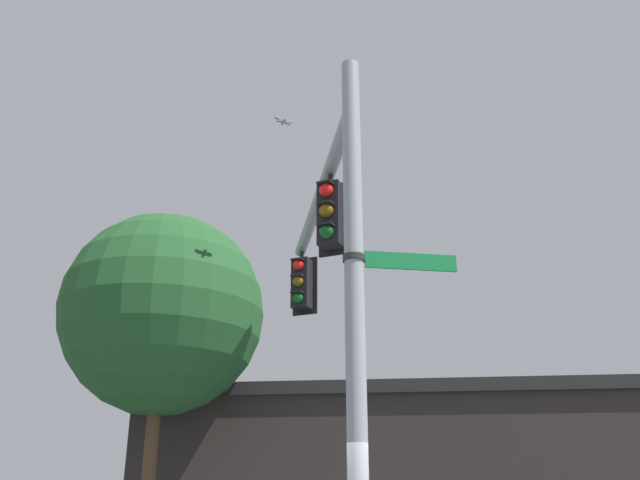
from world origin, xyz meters
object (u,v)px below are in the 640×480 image
at_px(street_name_sign, 386,260).
at_px(traffic_light_nearest_pole, 330,214).
at_px(traffic_light_mid_inner, 301,283).
at_px(bird_flying, 284,122).

bearing_deg(street_name_sign, traffic_light_nearest_pole, -44.13).
distance_m(traffic_light_nearest_pole, street_name_sign, 2.18).
xyz_separation_m(traffic_light_mid_inner, bird_flying, (-0.07, 1.12, 3.16)).
bearing_deg(traffic_light_nearest_pole, traffic_light_mid_inner, -58.42).
distance_m(traffic_light_nearest_pole, traffic_light_mid_inner, 3.58).
bearing_deg(traffic_light_mid_inner, bird_flying, 93.54).
xyz_separation_m(street_name_sign, bird_flying, (3.04, -3.13, 4.48)).
xyz_separation_m(traffic_light_mid_inner, street_name_sign, (-3.11, 4.25, -1.32)).
height_order(traffic_light_nearest_pole, traffic_light_mid_inner, same).
relative_size(street_name_sign, bird_flying, 3.87).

